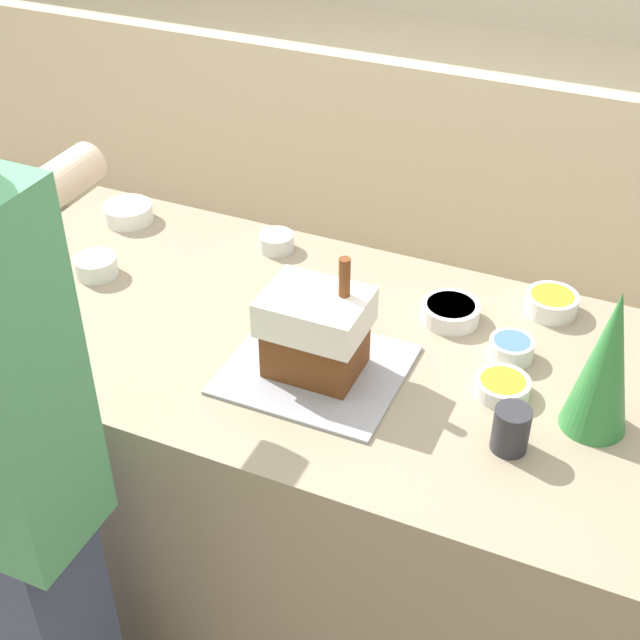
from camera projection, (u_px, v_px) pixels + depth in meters
The scene contains 14 objects.
ground_plane at pixel (309, 588), 2.53m from camera, with size 12.00×12.00×0.00m, color gray.
back_cabinet_block at pixel (498, 167), 3.63m from camera, with size 6.00×0.60×0.94m.
kitchen_island at pixel (308, 478), 2.26m from camera, with size 1.72×0.84×0.89m.
baking_tray at pixel (316, 369), 1.91m from camera, with size 0.37×0.33×0.01m.
gingerbread_house at pixel (316, 331), 1.84m from camera, with size 0.21×0.17×0.27m.
decorative_tree at pixel (606, 362), 1.68m from camera, with size 0.13×0.13×0.32m.
candy_bowl_far_right at pixel (96, 265), 2.20m from camera, with size 0.11×0.11×0.05m.
candy_bowl_center_rear at pixel (502, 386), 1.84m from camera, with size 0.12×0.12×0.04m.
candy_bowl_beside_tree at pixel (511, 348), 1.93m from camera, with size 0.10×0.10×0.05m.
candy_bowl_far_left at pixel (551, 302), 2.07m from camera, with size 0.12×0.12×0.05m.
candy_bowl_behind_tray at pixel (276, 241), 2.30m from camera, with size 0.09×0.09×0.04m.
candy_bowl_front_corner at pixel (450, 311), 2.05m from camera, with size 0.14×0.14×0.04m.
candy_bowl_near_tray_left at pixel (128, 212), 2.42m from camera, with size 0.13×0.13×0.05m.
mug at pixel (511, 429), 1.69m from camera, with size 0.07×0.07×0.10m.
Camera 1 is at (0.67, -1.45, 2.10)m, focal length 50.00 mm.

